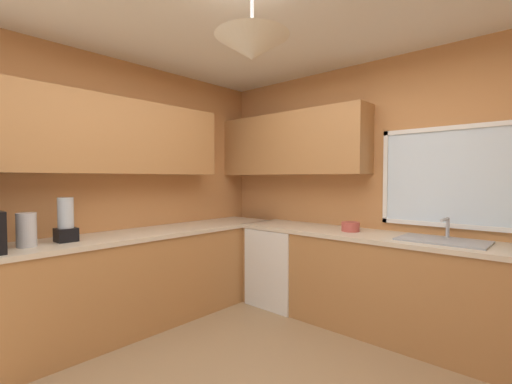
% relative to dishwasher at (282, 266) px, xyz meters
% --- Properties ---
extents(room_shell, '(4.03, 3.94, 2.65)m').
position_rel_dishwasher_xyz_m(room_shell, '(0.60, -1.09, 1.34)').
color(room_shell, '#C6844C').
rests_on(room_shell, ground_plane).
extents(counter_run_left, '(0.65, 3.55, 0.89)m').
position_rel_dishwasher_xyz_m(counter_run_left, '(-0.66, -1.57, 0.02)').
color(counter_run_left, '#AD7542').
rests_on(counter_run_left, ground_plane).
extents(counter_run_back, '(3.12, 0.65, 0.89)m').
position_rel_dishwasher_xyz_m(counter_run_back, '(1.19, 0.03, 0.02)').
color(counter_run_back, '#AD7542').
rests_on(counter_run_back, ground_plane).
extents(dishwasher, '(0.60, 0.60, 0.85)m').
position_rel_dishwasher_xyz_m(dishwasher, '(0.00, 0.00, 0.00)').
color(dishwasher, white).
rests_on(dishwasher, ground_plane).
extents(kettle, '(0.14, 0.14, 0.26)m').
position_rel_dishwasher_xyz_m(kettle, '(-0.64, -2.31, 0.60)').
color(kettle, '#B7B7BC').
rests_on(kettle, counter_run_left).
extents(sink_assembly, '(0.66, 0.40, 0.19)m').
position_rel_dishwasher_xyz_m(sink_assembly, '(1.62, 0.04, 0.48)').
color(sink_assembly, '#9EA0A5').
rests_on(sink_assembly, counter_run_back).
extents(bowl, '(0.17, 0.17, 0.09)m').
position_rel_dishwasher_xyz_m(bowl, '(0.81, 0.03, 0.51)').
color(bowl, '#B74C42').
rests_on(bowl, counter_run_back).
extents(blender_appliance, '(0.15, 0.15, 0.36)m').
position_rel_dishwasher_xyz_m(blender_appliance, '(-0.66, -2.03, 0.63)').
color(blender_appliance, black).
rests_on(blender_appliance, counter_run_left).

